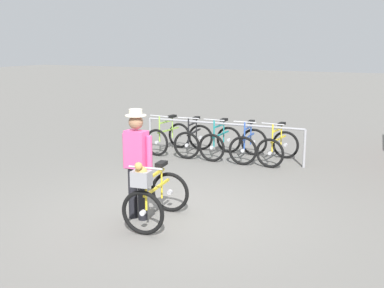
{
  "coord_description": "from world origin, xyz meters",
  "views": [
    {
      "loc": [
        3.51,
        -6.46,
        2.7
      ],
      "look_at": [
        -0.0,
        0.73,
        1.0
      ],
      "focal_mm": 44.76,
      "sensor_mm": 36.0,
      "label": 1
    }
  ],
  "objects_px": {
    "racked_bike_black": "(194,140)",
    "racked_bike_teal": "(221,142)",
    "racked_bike_blue": "(249,145)",
    "racked_bike_yellow": "(278,147)",
    "featured_bicycle": "(154,194)",
    "person_with_featured_bike": "(137,160)",
    "racked_bike_lime": "(168,137)"
  },
  "relations": [
    {
      "from": "racked_bike_yellow",
      "to": "featured_bicycle",
      "type": "xyz_separation_m",
      "value": [
        -0.6,
        -4.55,
        0.12
      ]
    },
    {
      "from": "racked_bike_teal",
      "to": "featured_bicycle",
      "type": "relative_size",
      "value": 0.88
    },
    {
      "from": "racked_bike_teal",
      "to": "racked_bike_yellow",
      "type": "height_order",
      "value": "same"
    },
    {
      "from": "racked_bike_yellow",
      "to": "featured_bicycle",
      "type": "bearing_deg",
      "value": -97.48
    },
    {
      "from": "racked_bike_lime",
      "to": "racked_bike_teal",
      "type": "distance_m",
      "value": 1.4
    },
    {
      "from": "racked_bike_lime",
      "to": "person_with_featured_bike",
      "type": "bearing_deg",
      "value": -67.0
    },
    {
      "from": "racked_bike_black",
      "to": "racked_bike_yellow",
      "type": "bearing_deg",
      "value": 1.88
    },
    {
      "from": "racked_bike_black",
      "to": "racked_bike_blue",
      "type": "distance_m",
      "value": 1.4
    },
    {
      "from": "racked_bike_blue",
      "to": "racked_bike_yellow",
      "type": "bearing_deg",
      "value": 1.88
    },
    {
      "from": "person_with_featured_bike",
      "to": "featured_bicycle",
      "type": "bearing_deg",
      "value": -20.13
    },
    {
      "from": "racked_bike_yellow",
      "to": "racked_bike_black",
      "type": "bearing_deg",
      "value": -178.12
    },
    {
      "from": "racked_bike_lime",
      "to": "racked_bike_black",
      "type": "xyz_separation_m",
      "value": [
        0.7,
        0.02,
        0.0
      ]
    },
    {
      "from": "featured_bicycle",
      "to": "person_with_featured_bike",
      "type": "distance_m",
      "value": 0.61
    },
    {
      "from": "racked_bike_teal",
      "to": "racked_bike_yellow",
      "type": "bearing_deg",
      "value": 1.88
    },
    {
      "from": "racked_bike_blue",
      "to": "racked_bike_yellow",
      "type": "height_order",
      "value": "same"
    },
    {
      "from": "racked_bike_lime",
      "to": "racked_bike_blue",
      "type": "xyz_separation_m",
      "value": [
        2.1,
        0.07,
        0.0
      ]
    },
    {
      "from": "racked_bike_teal",
      "to": "featured_bicycle",
      "type": "distance_m",
      "value": 4.57
    },
    {
      "from": "racked_bike_lime",
      "to": "racked_bike_black",
      "type": "relative_size",
      "value": 0.98
    },
    {
      "from": "racked_bike_lime",
      "to": "racked_bike_yellow",
      "type": "distance_m",
      "value": 2.8
    },
    {
      "from": "racked_bike_blue",
      "to": "person_with_featured_bike",
      "type": "height_order",
      "value": "person_with_featured_bike"
    },
    {
      "from": "racked_bike_lime",
      "to": "person_with_featured_bike",
      "type": "distance_m",
      "value": 4.73
    },
    {
      "from": "racked_bike_black",
      "to": "racked_bike_yellow",
      "type": "distance_m",
      "value": 2.1
    },
    {
      "from": "racked_bike_black",
      "to": "featured_bicycle",
      "type": "height_order",
      "value": "featured_bicycle"
    },
    {
      "from": "racked_bike_black",
      "to": "racked_bike_teal",
      "type": "xyz_separation_m",
      "value": [
        0.7,
        0.02,
        0.0
      ]
    },
    {
      "from": "racked_bike_blue",
      "to": "person_with_featured_bike",
      "type": "xyz_separation_m",
      "value": [
        -0.27,
        -4.39,
        0.58
      ]
    },
    {
      "from": "racked_bike_black",
      "to": "racked_bike_teal",
      "type": "bearing_deg",
      "value": 1.88
    },
    {
      "from": "racked_bike_blue",
      "to": "racked_bike_yellow",
      "type": "distance_m",
      "value": 0.7
    },
    {
      "from": "person_with_featured_bike",
      "to": "racked_bike_yellow",
      "type": "bearing_deg",
      "value": 77.67
    },
    {
      "from": "racked_bike_blue",
      "to": "racked_bike_black",
      "type": "bearing_deg",
      "value": -178.12
    },
    {
      "from": "racked_bike_black",
      "to": "racked_bike_blue",
      "type": "height_order",
      "value": "same"
    },
    {
      "from": "racked_bike_black",
      "to": "featured_bicycle",
      "type": "xyz_separation_m",
      "value": [
        1.5,
        -4.48,
        0.12
      ]
    },
    {
      "from": "featured_bicycle",
      "to": "racked_bike_black",
      "type": "bearing_deg",
      "value": 108.54
    }
  ]
}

